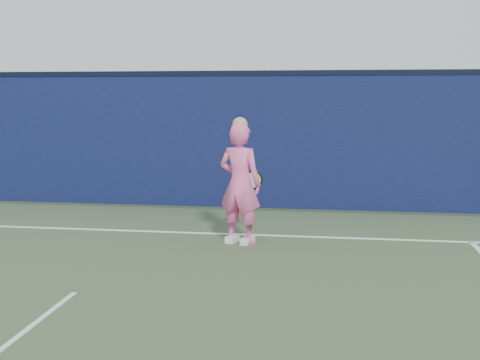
# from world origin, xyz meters

# --- Properties ---
(ground) EXTENTS (80.00, 80.00, 0.00)m
(ground) POSITION_xyz_m (0.00, 0.00, 0.00)
(ground) COLOR #2B3D25
(ground) RESTS_ON ground
(backstop_wall) EXTENTS (24.00, 0.40, 2.50)m
(backstop_wall) POSITION_xyz_m (0.00, 6.50, 1.25)
(backstop_wall) COLOR #0D113C
(backstop_wall) RESTS_ON ground
(wall_cap) EXTENTS (24.00, 0.42, 0.10)m
(wall_cap) POSITION_xyz_m (0.00, 6.50, 2.55)
(wall_cap) COLOR black
(wall_cap) RESTS_ON backstop_wall
(player) EXTENTS (0.74, 0.59, 1.83)m
(player) POSITION_xyz_m (1.45, 3.50, 0.88)
(player) COLOR pink
(player) RESTS_ON ground
(racket) EXTENTS (0.51, 0.21, 0.29)m
(racket) POSITION_xyz_m (1.57, 3.92, 0.87)
(racket) COLOR black
(racket) RESTS_ON ground
(court_lines) EXTENTS (11.00, 12.04, 0.01)m
(court_lines) POSITION_xyz_m (0.00, -0.33, 0.01)
(court_lines) COLOR white
(court_lines) RESTS_ON court_surface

